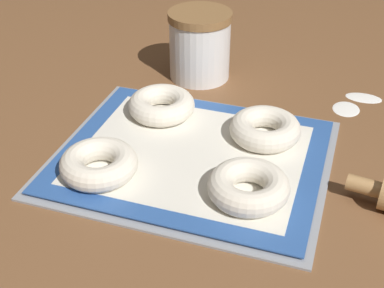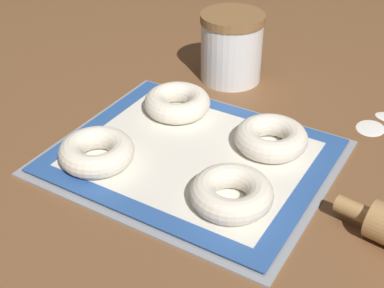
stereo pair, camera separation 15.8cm
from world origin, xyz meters
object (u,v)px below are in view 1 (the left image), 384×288
Objects in this scene: bagel_back_left at (162,105)px; bagel_back_right at (265,129)px; bagel_front_left at (99,164)px; bagel_front_right at (248,186)px; flour_canister at (200,45)px; baking_tray at (192,157)px.

bagel_back_left is 1.00× the size of bagel_back_right.
bagel_front_left is 0.24m from bagel_front_right.
bagel_back_left is 0.87× the size of flour_canister.
bagel_front_right is at bearing -41.23° from bagel_back_left.
bagel_front_left is at bearing -97.81° from bagel_back_left.
bagel_back_right is (0.23, 0.18, 0.00)m from bagel_front_left.
bagel_front_left is 0.29m from bagel_back_right.
bagel_front_left is at bearing -141.20° from bagel_back_right.
bagel_back_left is (-0.21, 0.18, 0.00)m from bagel_front_right.
bagel_front_left is 1.00× the size of bagel_back_left.
flour_canister is at bearing 84.04° from bagel_front_left.
bagel_front_right reaches higher than baking_tray.
bagel_front_right is (0.11, -0.08, 0.03)m from baking_tray.
bagel_front_right is 0.87× the size of flour_canister.
baking_tray is at bearing -47.75° from bagel_back_left.
baking_tray is 3.66× the size of bagel_front_left.
baking_tray is 0.16m from bagel_front_left.
bagel_back_right reaches higher than baking_tray.
flour_canister reaches higher than baking_tray.
bagel_back_left and bagel_back_right have the same top height.
flour_canister reaches higher than bagel_back_left.
bagel_back_left is (0.03, 0.20, 0.00)m from bagel_front_left.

